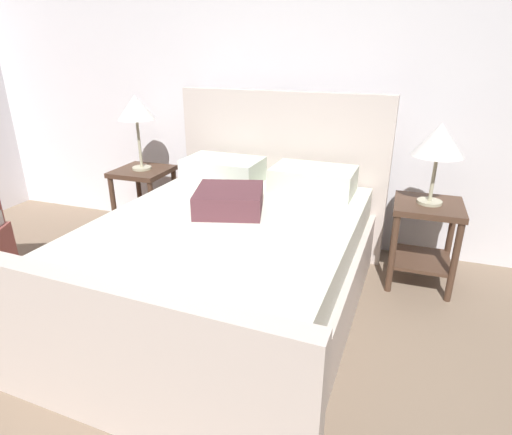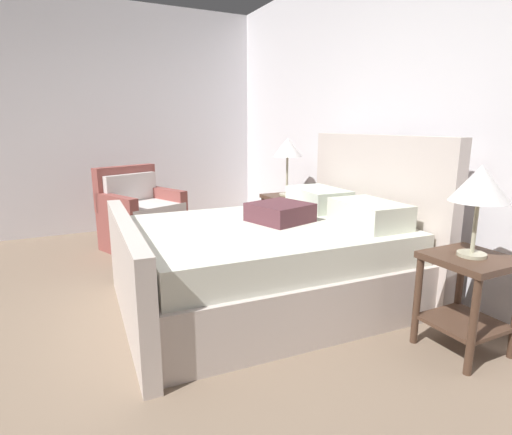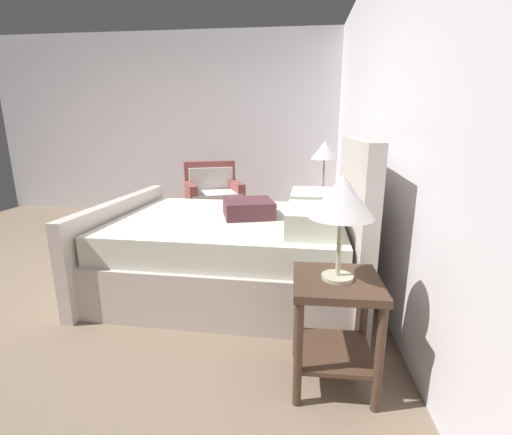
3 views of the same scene
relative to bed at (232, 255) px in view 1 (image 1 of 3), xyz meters
name	(u,v)px [view 1 (image 1 of 3)]	position (x,y,z in m)	size (l,w,h in m)	color
wall_back	(304,69)	(0.14, 1.20, 1.05)	(6.18, 0.12, 2.82)	white
bed	(232,255)	(0.00, 0.00, 0.00)	(1.74, 2.18, 1.27)	beige
nightstand_right	(425,230)	(1.14, 0.69, 0.05)	(0.44, 0.44, 0.60)	#4A3224
table_lamp_right	(439,142)	(1.14, 0.69, 0.66)	(0.32, 0.32, 0.53)	#B7B293
nightstand_left	(144,191)	(-1.15, 0.79, 0.05)	(0.44, 0.44, 0.60)	#4A3224
table_lamp_left	(136,109)	(-1.15, 0.79, 0.74)	(0.30, 0.30, 0.61)	#B7B293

